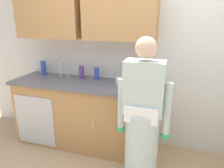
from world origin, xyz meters
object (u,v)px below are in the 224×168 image
(bottle_water_short, at_px, (138,75))
(bottle_water_tall, at_px, (43,68))
(person_at_sink, at_px, (142,129))
(cup_by_sink, at_px, (118,80))
(bottle_soap, at_px, (129,73))
(bottle_dish_liquid, at_px, (82,72))
(bottle_cleaner_spray, at_px, (97,74))
(sink, at_px, (58,80))
(knife_on_counter, at_px, (150,86))
(sponge, at_px, (131,91))

(bottle_water_short, distance_m, bottle_water_tall, 1.46)
(person_at_sink, bearing_deg, cup_by_sink, 123.74)
(cup_by_sink, bearing_deg, bottle_water_short, 24.11)
(bottle_water_short, bearing_deg, person_at_sink, -75.37)
(bottle_soap, height_order, bottle_dish_liquid, bottle_soap)
(bottle_cleaner_spray, xyz_separation_m, cup_by_sink, (0.34, -0.08, -0.05))
(sink, relative_size, person_at_sink, 0.31)
(sink, relative_size, knife_on_counter, 2.08)
(bottle_soap, distance_m, cup_by_sink, 0.19)
(person_at_sink, bearing_deg, bottle_dish_liquid, 143.65)
(person_at_sink, height_order, bottle_dish_liquid, person_at_sink)
(sink, xyz_separation_m, cup_by_sink, (0.87, 0.08, 0.06))
(sink, xyz_separation_m, person_at_sink, (1.32, -0.59, -0.23))
(person_at_sink, height_order, bottle_water_short, person_at_sink)
(bottle_water_tall, height_order, bottle_dish_liquid, bottle_water_tall)
(bottle_water_short, distance_m, sponge, 0.40)
(bottle_cleaner_spray, relative_size, bottle_water_tall, 0.82)
(bottle_water_short, distance_m, bottle_soap, 0.14)
(cup_by_sink, bearing_deg, bottle_dish_liquid, 172.00)
(cup_by_sink, relative_size, sponge, 0.74)
(person_at_sink, bearing_deg, bottle_water_tall, 155.42)
(bottle_soap, bearing_deg, sink, -167.63)
(bottle_water_short, distance_m, knife_on_counter, 0.23)
(bottle_water_tall, bearing_deg, sink, -26.44)
(sink, distance_m, bottle_soap, 1.01)
(bottle_water_short, xyz_separation_m, cup_by_sink, (-0.24, -0.11, -0.07))
(sink, height_order, bottle_cleaner_spray, sink)
(bottle_soap, bearing_deg, bottle_cleaner_spray, -173.05)
(bottle_cleaner_spray, xyz_separation_m, bottle_dish_liquid, (-0.23, -0.00, 0.01))
(person_at_sink, relative_size, bottle_water_tall, 7.71)
(bottle_soap, relative_size, knife_on_counter, 0.94)
(bottle_water_short, xyz_separation_m, bottle_soap, (-0.14, 0.03, 0.01))
(person_at_sink, bearing_deg, bottle_cleaner_spray, 136.29)
(bottle_cleaner_spray, distance_m, sponge, 0.68)
(bottle_cleaner_spray, height_order, knife_on_counter, bottle_cleaner_spray)
(bottle_dish_liquid, height_order, cup_by_sink, bottle_dish_liquid)
(bottle_cleaner_spray, bearing_deg, bottle_dish_liquid, -179.22)
(bottle_cleaner_spray, relative_size, cup_by_sink, 2.11)
(sponge, bearing_deg, bottle_water_tall, 165.63)
(bottle_water_tall, bearing_deg, person_at_sink, -24.58)
(bottle_cleaner_spray, height_order, sponge, bottle_cleaner_spray)
(bottle_cleaner_spray, height_order, bottle_water_tall, bottle_water_tall)
(person_at_sink, xyz_separation_m, bottle_water_short, (-0.20, 0.78, 0.35))
(bottle_water_tall, distance_m, sponge, 1.50)
(sink, bearing_deg, bottle_soap, 12.37)
(bottle_dish_liquid, xyz_separation_m, knife_on_counter, (0.99, -0.08, -0.09))
(bottle_soap, xyz_separation_m, knife_on_counter, (0.31, -0.14, -0.11))
(sponge, bearing_deg, sink, 169.67)
(bottle_cleaner_spray, distance_m, knife_on_counter, 0.77)
(sink, bearing_deg, bottle_cleaner_spray, 16.75)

